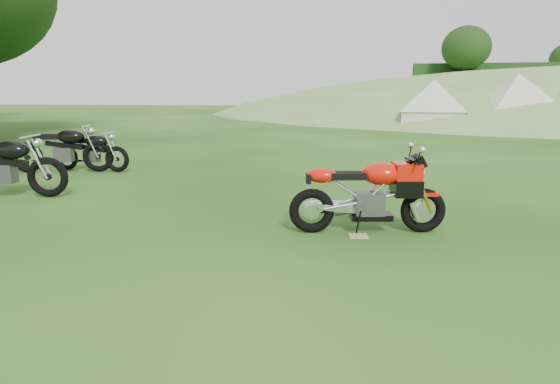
% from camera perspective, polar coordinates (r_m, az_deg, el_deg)
% --- Properties ---
extents(ground, '(120.00, 120.00, 0.00)m').
position_cam_1_polar(ground, '(5.43, -4.10, -6.39)').
color(ground, '#153E0D').
rests_on(ground, ground).
extents(sport_motorcycle, '(1.90, 0.78, 1.11)m').
position_cam_1_polar(sport_motorcycle, '(5.85, 10.71, 0.38)').
color(sport_motorcycle, red).
rests_on(sport_motorcycle, ground).
extents(plywood_board, '(0.25, 0.21, 0.02)m').
position_cam_1_polar(plywood_board, '(5.78, 9.51, -5.29)').
color(plywood_board, tan).
rests_on(plywood_board, ground).
extents(vintage_moto_b, '(2.15, 0.84, 1.11)m').
position_cam_1_polar(vintage_moto_b, '(9.00, -30.88, 2.90)').
color(vintage_moto_b, black).
rests_on(vintage_moto_b, ground).
extents(vintage_moto_c, '(1.81, 0.53, 0.94)m').
position_cam_1_polar(vintage_moto_c, '(11.21, -22.08, 4.75)').
color(vintage_moto_c, black).
rests_on(vintage_moto_c, ground).
extents(vintage_moto_d, '(2.13, 1.01, 1.09)m').
position_cam_1_polar(vintage_moto_d, '(11.26, -25.02, 4.93)').
color(vintage_moto_d, black).
rests_on(vintage_moto_d, ground).
extents(tent_mid, '(3.13, 3.13, 2.45)m').
position_cam_1_polar(tent_mid, '(24.27, 18.13, 10.25)').
color(tent_mid, beige).
rests_on(tent_mid, ground).
extents(tent_right, '(3.30, 3.30, 2.62)m').
position_cam_1_polar(tent_right, '(25.20, 26.89, 9.79)').
color(tent_right, beige).
rests_on(tent_right, ground).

